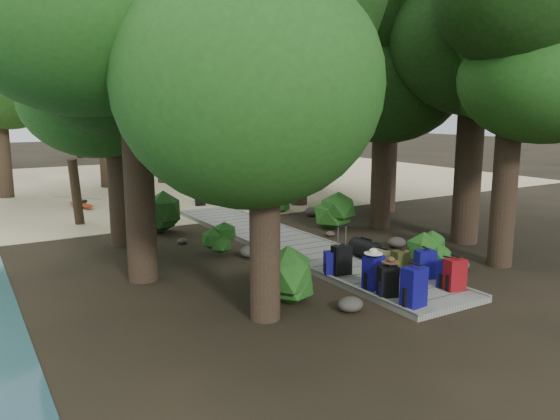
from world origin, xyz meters
TOP-DOWN VIEW (x-y plane):
  - ground at (0.00, 0.00)m, footprint 120.00×120.00m
  - sand_beach at (0.00, 16.00)m, footprint 40.00×22.00m
  - boardwalk at (0.00, 1.00)m, footprint 2.00×12.00m
  - backpack_left_a at (-0.71, -4.58)m, footprint 0.48×0.36m
  - backpack_left_b at (-0.75, -3.92)m, footprint 0.44×0.37m
  - backpack_left_c at (-0.67, -3.40)m, footprint 0.47×0.38m
  - backpack_left_d at (-0.79, -2.18)m, footprint 0.45×0.39m
  - backpack_right_a at (0.68, -4.32)m, footprint 0.44×0.34m
  - backpack_right_b at (0.68, -4.13)m, footprint 0.39×0.29m
  - backpack_right_c at (0.74, -3.45)m, footprint 0.47×0.39m
  - backpack_right_d at (0.62, -2.81)m, footprint 0.37×0.28m
  - duffel_right_khaki at (0.68, -2.16)m, footprint 0.43×0.59m
  - duffel_right_black at (0.73, -1.49)m, footprint 0.48×0.75m
  - suitcase_on_boardwalk at (-0.65, -2.30)m, footprint 0.44×0.26m
  - lone_suitcase_on_sand at (0.39, 8.17)m, footprint 0.39×0.24m
  - hat_brown at (-0.68, -3.91)m, footprint 0.36×0.36m
  - hat_white at (-0.74, -3.46)m, footprint 0.38×0.38m
  - kayak at (-3.74, 10.10)m, footprint 1.74×3.68m
  - sun_lounger at (2.55, 10.18)m, footprint 1.25×2.13m
  - tree_right_a at (3.35, -3.36)m, footprint 4.98×4.98m
  - tree_right_b at (4.52, -1.29)m, footprint 5.95×5.95m
  - tree_right_c at (3.73, 1.43)m, footprint 5.20×5.20m
  - tree_right_d at (5.91, 3.69)m, footprint 6.71×6.71m
  - tree_right_e at (3.89, 6.42)m, footprint 5.23×5.23m
  - tree_right_f at (6.94, 9.90)m, footprint 5.25×5.25m
  - tree_left_a at (-3.22, -3.43)m, footprint 4.69×4.69m
  - tree_left_b at (-4.42, -0.03)m, footprint 5.14×5.14m
  - tree_left_c at (-4.00, 3.37)m, footprint 4.40×4.40m
  - tree_back_a at (-1.43, 15.48)m, footprint 4.92×4.92m
  - tree_back_b at (1.61, 15.74)m, footprint 6.28×6.28m
  - tree_back_c at (4.88, 15.85)m, footprint 5.03×5.03m
  - palm_right_a at (2.60, 6.41)m, footprint 4.93×4.93m
  - palm_right_b at (5.28, 11.35)m, footprint 4.77×4.77m
  - palm_right_c at (2.05, 13.19)m, footprint 4.82×4.82m
  - palm_left_a at (-4.63, 6.90)m, footprint 4.16×4.16m
  - rock_left_a at (-1.68, -3.94)m, footprint 0.50×0.45m
  - rock_left_b at (-2.39, -1.66)m, footprint 0.35×0.32m
  - rock_left_c at (-1.50, 0.40)m, footprint 0.57×0.51m
  - rock_left_d at (-2.47, 2.69)m, footprint 0.29×0.26m
  - rock_right_a at (2.26, -3.14)m, footprint 0.43×0.38m
  - rock_right_b at (2.42, -0.77)m, footprint 0.53×0.48m
  - rock_right_c at (1.65, 1.26)m, footprint 0.30×0.27m
  - rock_right_d at (3.00, 4.18)m, footprint 0.58×0.52m
  - shrub_left_a at (-2.49, -2.88)m, footprint 1.09×1.09m
  - shrub_left_b at (-2.05, 1.08)m, footprint 0.85×0.85m
  - shrub_left_c at (-2.61, 4.22)m, footprint 1.31×1.31m
  - shrub_right_a at (1.82, -2.64)m, footprint 0.95×0.95m
  - shrub_right_b at (2.27, 2.08)m, footprint 1.30×1.30m
  - shrub_right_c at (2.20, 5.44)m, footprint 0.91×0.91m

SIDE VIEW (x-z plane):
  - ground at x=0.00m, z-range 0.00..0.00m
  - sand_beach at x=0.00m, z-range 0.00..0.02m
  - boardwalk at x=0.00m, z-range 0.00..0.12m
  - rock_left_d at x=-2.47m, z-range 0.00..0.16m
  - rock_right_c at x=1.65m, z-range 0.00..0.16m
  - rock_left_b at x=-2.39m, z-range 0.00..0.19m
  - rock_right_a at x=2.26m, z-range 0.00..0.23m
  - rock_left_a at x=-1.68m, z-range 0.00..0.27m
  - rock_right_b at x=2.42m, z-range 0.00..0.29m
  - rock_left_c at x=-1.50m, z-range 0.00..0.31m
  - rock_right_d at x=3.00m, z-range 0.00..0.32m
  - kayak at x=-3.74m, z-range 0.02..0.38m
  - duffel_right_khaki at x=0.68m, z-range 0.12..0.49m
  - lone_suitcase_on_sand at x=0.39m, z-range 0.02..0.60m
  - sun_lounger at x=2.55m, z-range 0.02..0.67m
  - duffel_right_black at x=0.73m, z-range 0.12..0.59m
  - shrub_left_b at x=-2.05m, z-range 0.00..0.77m
  - backpack_right_d at x=0.62m, z-range 0.12..0.67m
  - backpack_left_d at x=-0.79m, z-range 0.12..0.69m
  - shrub_right_c at x=2.20m, z-range 0.00..0.82m
  - shrub_right_a at x=1.82m, z-range 0.00..0.85m
  - backpack_right_b at x=0.68m, z-range 0.12..0.77m
  - suitcase_on_boardwalk at x=-0.65m, z-range 0.12..0.78m
  - backpack_left_b at x=-0.75m, z-range 0.12..0.80m
  - backpack_right_c at x=0.74m, z-range 0.12..0.81m
  - backpack_right_a at x=0.68m, z-range 0.12..0.84m
  - shrub_left_a at x=-2.49m, z-range 0.00..0.98m
  - backpack_left_c at x=-0.67m, z-range 0.12..0.88m
  - backpack_left_a at x=-0.71m, z-range 0.12..0.95m
  - shrub_right_b at x=2.27m, z-range 0.00..1.17m
  - shrub_left_c at x=-2.61m, z-range 0.00..1.17m
  - hat_brown at x=-0.68m, z-range 0.80..0.91m
  - hat_white at x=-0.74m, z-range 0.88..1.00m
  - palm_left_a at x=-4.63m, z-range 0.00..6.62m
  - tree_left_c at x=-4.00m, z-range 0.00..7.66m
  - palm_right_c at x=2.05m, z-range 0.00..7.68m
  - tree_left_a at x=-3.22m, z-range 0.00..7.81m
  - tree_right_a at x=3.35m, z-range 0.00..8.30m
  - palm_right_a at x=2.60m, z-range 0.00..8.40m
  - tree_back_a at x=-1.43m, z-range 0.00..8.51m
  - tree_right_c at x=3.73m, z-range 0.00..9.01m
  - tree_back_c at x=4.88m, z-range 0.00..9.06m
  - palm_right_b at x=5.28m, z-range 0.00..9.21m
  - tree_left_b at x=-4.42m, z-range 0.00..9.25m
  - tree_right_f at x=6.94m, z-range 0.00..9.37m
  - tree_right_e at x=3.89m, z-range 0.00..9.41m
  - tree_right_b at x=4.52m, z-range 0.00..10.63m
  - tree_back_b at x=1.61m, z-range 0.00..11.21m
  - tree_right_d at x=5.91m, z-range 0.00..12.31m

